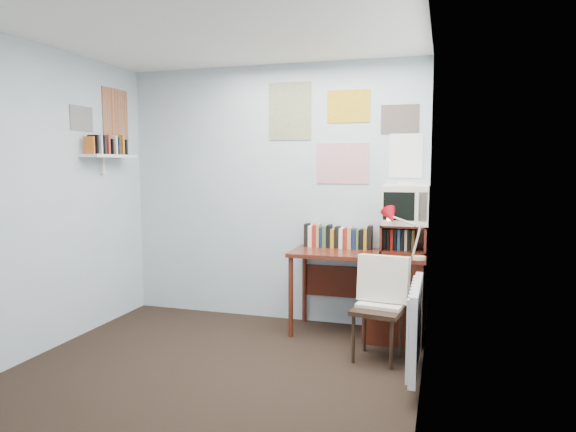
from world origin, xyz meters
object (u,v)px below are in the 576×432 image
at_px(wall_shelf, 109,156).
at_px(desk_lamp, 420,237).
at_px(tv_riser, 404,238).
at_px(desk_chair, 378,311).
at_px(desk, 388,293).
at_px(radiator, 416,326).
at_px(crt_tv, 406,203).

bearing_deg(wall_shelf, desk_lamp, 3.22).
xyz_separation_m(tv_riser, wall_shelf, (-2.69, -0.49, 0.74)).
relative_size(desk_chair, desk_lamp, 2.12).
xyz_separation_m(desk_chair, desk_lamp, (0.29, 0.35, 0.55)).
bearing_deg(tv_riser, desk, -137.04).
relative_size(tv_riser, radiator, 0.50).
xyz_separation_m(desk_lamp, wall_shelf, (-2.84, -0.16, 0.67)).
xyz_separation_m(desk, wall_shelf, (-2.57, -0.38, 1.21)).
bearing_deg(desk_chair, desk_lamp, 59.35).
xyz_separation_m(desk_chair, radiator, (0.31, -0.36, 0.02)).
height_order(desk, wall_shelf, wall_shelf).
relative_size(desk_chair, tv_riser, 1.98).
bearing_deg(crt_tv, radiator, -81.35).
bearing_deg(crt_tv, desk_chair, -102.14).
bearing_deg(desk_lamp, wall_shelf, -179.88).
bearing_deg(desk, wall_shelf, -171.60).
bearing_deg(radiator, desk_lamp, 91.61).
distance_m(desk_lamp, radiator, 0.88).
distance_m(tv_riser, crt_tv, 0.32).
relative_size(desk_chair, crt_tv, 1.98).
relative_size(desk, radiator, 1.50).
relative_size(crt_tv, wall_shelf, 0.65).
distance_m(desk_chair, desk_lamp, 0.71).
height_order(crt_tv, wall_shelf, wall_shelf).
relative_size(crt_tv, radiator, 0.50).
bearing_deg(tv_riser, crt_tv, 60.86).
xyz_separation_m(desk, radiator, (0.29, -0.93, 0.01)).
height_order(desk_chair, radiator, desk_chair).
bearing_deg(desk_lamp, crt_tv, 108.53).
bearing_deg(desk, crt_tv, 45.15).
bearing_deg(desk_chair, wall_shelf, -174.77).
distance_m(desk_chair, radiator, 0.48).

